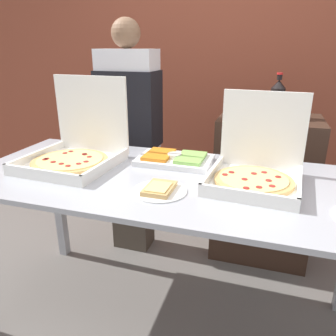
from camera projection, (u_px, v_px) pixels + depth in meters
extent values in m
plane|color=slate|center=(168.00, 320.00, 1.94)|extent=(16.00, 16.00, 0.00)
cube|color=brown|center=(224.00, 61.00, 2.98)|extent=(10.00, 0.06, 2.80)
cube|color=#A8AAB2|center=(168.00, 180.00, 1.63)|extent=(2.05, 0.90, 0.02)
cube|color=#A8AAB2|center=(59.00, 202.00, 2.42)|extent=(0.06, 0.06, 0.89)
cube|color=white|center=(253.00, 184.00, 1.52)|extent=(0.44, 0.44, 0.02)
cube|color=white|center=(247.00, 195.00, 1.34)|extent=(0.41, 0.05, 0.04)
cube|color=white|center=(212.00, 173.00, 1.58)|extent=(0.05, 0.41, 0.04)
cube|color=white|center=(299.00, 185.00, 1.44)|extent=(0.05, 0.41, 0.04)
cube|color=white|center=(263.00, 131.00, 1.63)|extent=(0.41, 0.05, 0.39)
cylinder|color=tan|center=(253.00, 181.00, 1.51)|extent=(0.36, 0.36, 0.02)
cylinder|color=#F4D67F|center=(254.00, 178.00, 1.51)|extent=(0.31, 0.31, 0.00)
cylinder|color=maroon|center=(269.00, 181.00, 1.47)|extent=(0.03, 0.03, 0.00)
cylinder|color=maroon|center=(278.00, 177.00, 1.52)|extent=(0.03, 0.03, 0.00)
cylinder|color=maroon|center=(264.00, 172.00, 1.57)|extent=(0.03, 0.03, 0.00)
cylinder|color=maroon|center=(254.00, 173.00, 1.56)|extent=(0.03, 0.03, 0.00)
cylinder|color=maroon|center=(231.00, 172.00, 1.57)|extent=(0.03, 0.03, 0.00)
cylinder|color=maroon|center=(225.00, 175.00, 1.54)|extent=(0.03, 0.03, 0.00)
cylinder|color=maroon|center=(245.00, 179.00, 1.49)|extent=(0.03, 0.03, 0.00)
cylinder|color=maroon|center=(246.00, 188.00, 1.40)|extent=(0.03, 0.03, 0.00)
cylinder|color=maroon|center=(259.00, 187.00, 1.41)|extent=(0.03, 0.03, 0.00)
cylinder|color=maroon|center=(272.00, 186.00, 1.42)|extent=(0.03, 0.03, 0.00)
cube|color=white|center=(70.00, 165.00, 1.77)|extent=(0.48, 0.48, 0.02)
cube|color=white|center=(41.00, 173.00, 1.57)|extent=(0.46, 0.04, 0.04)
cube|color=white|center=(36.00, 155.00, 1.84)|extent=(0.04, 0.46, 0.04)
cube|color=white|center=(106.00, 164.00, 1.69)|extent=(0.04, 0.46, 0.04)
cube|color=white|center=(91.00, 114.00, 1.90)|extent=(0.46, 0.04, 0.44)
cylinder|color=tan|center=(70.00, 161.00, 1.77)|extent=(0.41, 0.41, 0.02)
cylinder|color=#F4D67F|center=(70.00, 159.00, 1.76)|extent=(0.35, 0.35, 0.00)
cylinder|color=maroon|center=(86.00, 162.00, 1.72)|extent=(0.03, 0.03, 0.00)
cylinder|color=maroon|center=(89.00, 157.00, 1.80)|extent=(0.03, 0.03, 0.00)
cylinder|color=maroon|center=(85.00, 154.00, 1.83)|extent=(0.03, 0.03, 0.00)
cylinder|color=maroon|center=(84.00, 154.00, 1.84)|extent=(0.03, 0.03, 0.00)
cylinder|color=maroon|center=(71.00, 151.00, 1.89)|extent=(0.03, 0.03, 0.00)
cylinder|color=maroon|center=(65.00, 153.00, 1.86)|extent=(0.03, 0.03, 0.00)
cylinder|color=maroon|center=(46.00, 159.00, 1.76)|extent=(0.03, 0.03, 0.00)
cylinder|color=maroon|center=(45.00, 159.00, 1.75)|extent=(0.03, 0.03, 0.00)
cylinder|color=maroon|center=(53.00, 162.00, 1.71)|extent=(0.03, 0.03, 0.00)
cylinder|color=maroon|center=(61.00, 164.00, 1.69)|extent=(0.03, 0.03, 0.00)
cylinder|color=maroon|center=(68.00, 166.00, 1.66)|extent=(0.03, 0.03, 0.00)
cylinder|color=maroon|center=(79.00, 164.00, 1.69)|extent=(0.03, 0.03, 0.00)
cylinder|color=white|center=(159.00, 191.00, 1.46)|extent=(0.25, 0.25, 0.01)
cube|color=tan|center=(159.00, 188.00, 1.46)|extent=(0.12, 0.17, 0.02)
cube|color=#F4D67F|center=(158.00, 187.00, 1.44)|extent=(0.09, 0.12, 0.01)
cube|color=white|center=(175.00, 160.00, 1.83)|extent=(0.41, 0.27, 0.03)
cube|color=orange|center=(159.00, 155.00, 1.85)|extent=(0.14, 0.21, 0.02)
cube|color=#8CC65B|center=(191.00, 158.00, 1.79)|extent=(0.14, 0.21, 0.02)
cylinder|color=white|center=(175.00, 156.00, 1.82)|extent=(0.08, 0.08, 0.02)
cube|color=#382319|center=(263.00, 188.00, 2.43)|extent=(0.69, 0.49, 1.06)
cylinder|color=black|center=(277.00, 103.00, 2.19)|extent=(0.09, 0.09, 0.20)
cone|color=black|center=(279.00, 84.00, 2.14)|extent=(0.09, 0.09, 0.05)
cylinder|color=black|center=(280.00, 77.00, 2.13)|extent=(0.03, 0.03, 0.03)
cylinder|color=red|center=(280.00, 74.00, 2.12)|extent=(0.04, 0.04, 0.01)
cylinder|color=silver|center=(302.00, 109.00, 2.20)|extent=(0.07, 0.07, 0.12)
cylinder|color=silver|center=(303.00, 100.00, 2.17)|extent=(0.06, 0.06, 0.00)
cylinder|color=gold|center=(257.00, 112.00, 2.12)|extent=(0.07, 0.07, 0.12)
cylinder|color=silver|center=(258.00, 102.00, 2.09)|extent=(0.06, 0.06, 0.00)
cube|color=#473D33|center=(133.00, 198.00, 2.56)|extent=(0.28, 0.20, 0.82)
cube|color=white|center=(129.00, 101.00, 2.30)|extent=(0.40, 0.22, 0.69)
cube|color=black|center=(129.00, 109.00, 2.32)|extent=(0.42, 0.24, 0.52)
sphere|color=brown|center=(126.00, 33.00, 2.14)|extent=(0.20, 0.20, 0.20)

